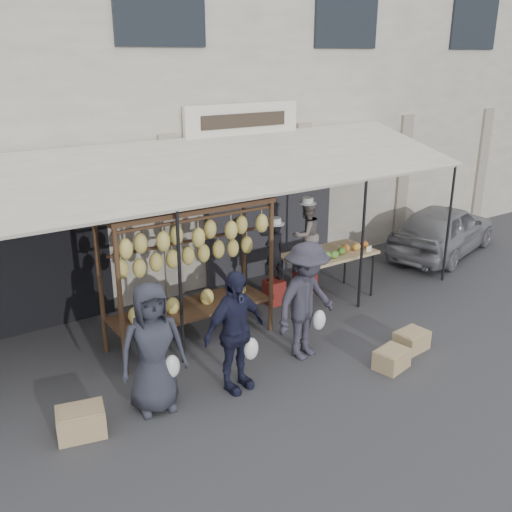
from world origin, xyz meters
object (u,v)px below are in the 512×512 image
Objects in this scene: banana_rack at (189,248)px; crate_far at (81,422)px; vendor_right at (306,235)px; customer_mid at (235,332)px; customer_right at (306,301)px; customer_left at (153,348)px; crate_near_b at (411,340)px; sedan at (443,229)px; crate_near_a at (392,359)px; produce_table at (331,255)px; vendor_left at (274,252)px.

crate_far is at bearing -148.96° from banana_rack.
vendor_right is 3.61m from customer_mid.
customer_right is (1.18, -1.33, -0.67)m from banana_rack.
customer_left is 2.42m from customer_right.
crate_near_b is 4.84m from sedan.
banana_rack is at bearing 130.86° from crate_near_a.
sedan is (6.67, 0.60, -0.98)m from banana_rack.
produce_table is 3.39m from customer_mid.
banana_rack reaches higher than crate_near_b.
banana_rack reaches higher than customer_mid.
customer_right is (1.33, 0.17, 0.05)m from customer_mid.
sedan reaches higher than crate_near_b.
vendor_right is 0.37× the size of sedan.
customer_right is 3.46m from crate_far.
produce_table is 0.99× the size of customer_left.
crate_near_a is 0.71m from crate_near_b.
vendor_left reaches higher than sedan.
customer_left is 1.19m from crate_far.
produce_table is 1.00× the size of customer_mid.
produce_table is at bearing 81.36° from sedan.
customer_left is at bearing 86.99° from sedan.
vendor_right is at bearing 100.67° from produce_table.
banana_rack is at bearing 8.57° from vendor_right.
vendor_right is 2.59× the size of crate_near_b.
vendor_left is at bearing 74.69° from sedan.
crate_near_a is at bearing -62.03° from customer_right.
customer_right is at bearing 46.84° from vendor_right.
sedan is at bearing 5.15° from banana_rack.
crate_near_b is at bearing -38.69° from customer_right.
customer_mid is 1.34m from customer_right.
vendor_left is at bearing 37.66° from customer_left.
customer_left is 0.96× the size of customer_right.
customer_right is at bearing -48.23° from banana_rack.
customer_left is at bearing 162.93° from crate_near_a.
customer_right is at bearing -0.03° from crate_far.
crate_far is at bearing 171.12° from crate_near_b.
vendor_left reaches higher than produce_table.
banana_rack is 2.86m from vendor_right.
produce_table is at bearing 153.24° from vendor_left.
crate_near_a is at bearing -161.36° from crate_near_b.
produce_table is 2.18m from customer_right.
banana_rack is 1.45× the size of customer_right.
crate_far is at bearing 17.09° from vendor_right.
banana_rack is 4.71× the size of crate_far.
vendor_right reaches higher than customer_left.
vendor_right is (2.75, 0.64, -0.44)m from banana_rack.
produce_table is at bearing 17.99° from customer_mid.
vendor_right is at bearing 26.98° from customer_mid.
crate_near_b is (0.75, -2.57, -0.85)m from vendor_left.
vendor_left is at bearing 91.63° from crate_near_a.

